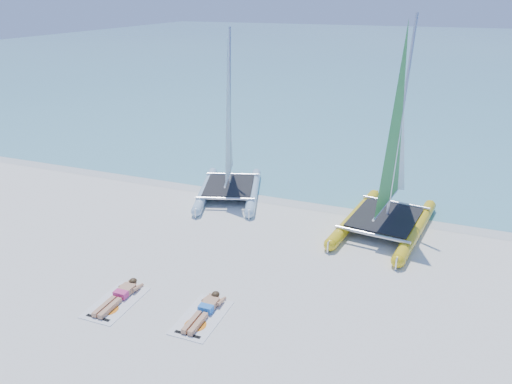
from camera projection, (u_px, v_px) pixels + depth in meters
ground at (240, 265)px, 15.16m from camera, size 140.00×140.00×0.00m
sea at (418, 52)px, 69.53m from camera, size 140.00×115.00×0.01m
wet_sand_strip at (294, 200)px, 19.90m from camera, size 140.00×1.40×0.01m
catamaran_blue at (229, 147)px, 19.79m from camera, size 3.76×5.41×6.72m
catamaran_yellow at (395, 162)px, 17.07m from camera, size 3.26×5.92×7.37m
towel_a at (116, 302)px, 13.34m from camera, size 1.00×1.85×0.02m
sunbather_a at (120, 295)px, 13.46m from camera, size 0.37×1.73×0.26m
towel_b at (202, 317)px, 12.72m from camera, size 1.00×1.85×0.02m
sunbather_b at (205, 310)px, 12.84m from camera, size 0.37×1.73×0.26m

